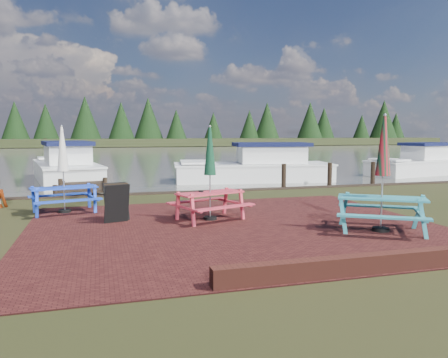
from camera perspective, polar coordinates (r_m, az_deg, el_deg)
name	(u,v)px	position (r m, az deg, el deg)	size (l,w,h in m)	color
ground	(252,238)	(8.84, 3.62, -7.69)	(120.00, 120.00, 0.00)	black
paving	(236,227)	(9.76, 1.64, -6.30)	(9.00, 7.50, 0.02)	#351110
brick_wall	(428,255)	(7.83, 25.10, -8.94)	(6.21, 1.79, 0.30)	#4C1E16
water	(129,153)	(45.23, -12.35, 3.28)	(120.00, 60.00, 0.02)	#46453C
far_treeline	(116,125)	(74.15, -13.88, 6.82)	(120.00, 10.00, 8.10)	black
picnic_table_teal	(382,192)	(9.77, 19.94, -1.58)	(2.34, 2.28, 2.46)	teal
picnic_table_red	(210,188)	(10.44, -1.83, -1.16)	(2.02, 1.91, 2.25)	#C73343
picnic_table_blue	(64,183)	(12.11, -20.20, -0.49)	(1.93, 1.80, 2.27)	blue
chalkboard	(117,203)	(10.52, -13.85, -3.00)	(0.61, 0.68, 0.92)	black
jetty	(85,180)	(19.47, -17.71, -0.07)	(1.76, 9.08, 1.00)	black
boat_jetty	(66,169)	(21.68, -19.94, 1.28)	(3.72, 7.54, 2.09)	white
boat_near	(256,169)	(20.69, 4.26, 1.34)	(7.68, 3.62, 2.00)	white
boat_far	(420,164)	(26.01, 24.25, 1.74)	(6.47, 3.43, 1.92)	white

